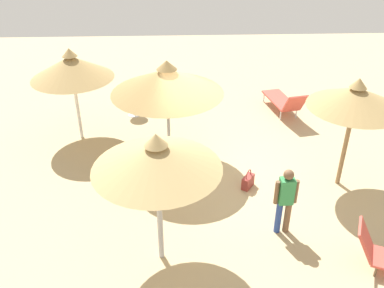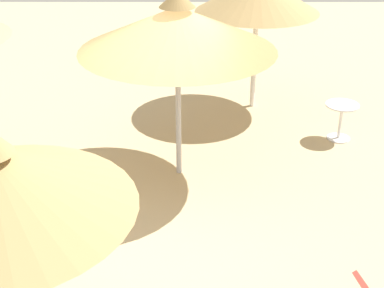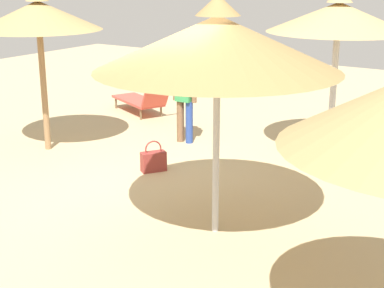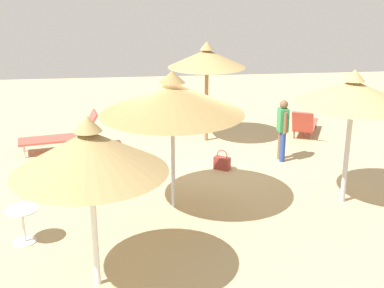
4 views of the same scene
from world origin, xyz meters
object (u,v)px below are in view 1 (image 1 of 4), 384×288
(parasol_umbrella_front, at_px, (71,67))
(lounge_chair_far_right, at_px, (284,101))
(person_standing_far_left, at_px, (285,198))
(side_table_round, at_px, (133,103))
(parasol_umbrella_back, at_px, (157,157))
(parasol_umbrella_near_left, at_px, (167,81))
(parasol_umbrella_near_right, at_px, (356,98))
(handbag, at_px, (248,181))

(parasol_umbrella_front, distance_m, lounge_chair_far_right, 6.50)
(person_standing_far_left, bearing_deg, parasol_umbrella_front, -40.61)
(parasol_umbrella_front, xyz_separation_m, side_table_round, (-1.41, -1.34, -1.68))
(parasol_umbrella_back, xyz_separation_m, lounge_chair_far_right, (-3.75, -6.03, -1.83))
(parasol_umbrella_front, xyz_separation_m, lounge_chair_far_right, (-6.16, -1.26, -1.68))
(parasol_umbrella_near_left, height_order, lounge_chair_far_right, parasol_umbrella_near_left)
(parasol_umbrella_near_right, distance_m, side_table_round, 6.75)
(parasol_umbrella_near_left, bearing_deg, lounge_chair_far_right, -144.34)
(parasol_umbrella_front, bearing_deg, lounge_chair_far_right, -168.43)
(handbag, height_order, side_table_round, side_table_round)
(parasol_umbrella_near_right, xyz_separation_m, handbag, (2.21, 0.08, -2.08))
(parasol_umbrella_near_right, height_order, parasol_umbrella_front, parasol_umbrella_near_right)
(parasol_umbrella_near_left, bearing_deg, parasol_umbrella_near_right, 163.46)
(parasol_umbrella_near_left, bearing_deg, handbag, 145.42)
(handbag, bearing_deg, lounge_chair_far_right, -114.21)
(handbag, bearing_deg, person_standing_far_left, 106.33)
(lounge_chair_far_right, bearing_deg, parasol_umbrella_front, 11.57)
(parasol_umbrella_near_left, xyz_separation_m, handbag, (-1.87, 1.29, -2.05))
(person_standing_far_left, distance_m, side_table_round, 6.52)
(parasol_umbrella_near_right, relative_size, parasol_umbrella_near_left, 0.99)
(parasol_umbrella_near_left, relative_size, person_standing_far_left, 1.79)
(parasol_umbrella_near_left, height_order, side_table_round, parasol_umbrella_near_left)
(parasol_umbrella_back, height_order, side_table_round, parasol_umbrella_back)
(lounge_chair_far_right, height_order, handbag, lounge_chair_far_right)
(parasol_umbrella_front, distance_m, handbag, 5.49)
(parasol_umbrella_back, distance_m, person_standing_far_left, 2.89)
(parasol_umbrella_near_right, height_order, parasol_umbrella_back, parasol_umbrella_back)
(parasol_umbrella_near_right, relative_size, side_table_round, 4.29)
(lounge_chair_far_right, xyz_separation_m, side_table_round, (4.75, -0.08, -0.00))
(lounge_chair_far_right, relative_size, handbag, 4.28)
(person_standing_far_left, bearing_deg, handbag, -73.67)
(parasol_umbrella_back, height_order, lounge_chair_far_right, parasol_umbrella_back)
(parasol_umbrella_near_left, distance_m, parasol_umbrella_front, 2.87)
(parasol_umbrella_near_left, relative_size, parasol_umbrella_front, 1.04)
(parasol_umbrella_back, bearing_deg, lounge_chair_far_right, -121.89)
(parasol_umbrella_back, bearing_deg, parasol_umbrella_front, -63.25)
(parasol_umbrella_near_right, height_order, lounge_chair_far_right, parasol_umbrella_near_right)
(parasol_umbrella_back, distance_m, lounge_chair_far_right, 7.33)
(parasol_umbrella_near_left, bearing_deg, side_table_round, -66.95)
(parasol_umbrella_back, relative_size, side_table_round, 4.30)
(parasol_umbrella_near_right, relative_size, person_standing_far_left, 1.78)
(parasol_umbrella_back, relative_size, handbag, 5.54)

